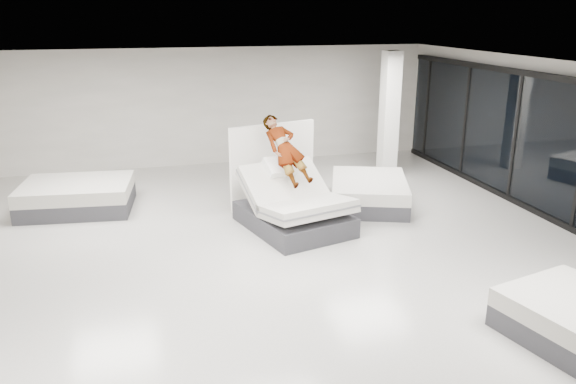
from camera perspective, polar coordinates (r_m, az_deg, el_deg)
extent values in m
plane|color=beige|center=(9.60, -0.86, -7.43)|extent=(14.00, 14.00, 0.00)
plane|color=#252528|center=(8.73, -0.96, 11.93)|extent=(14.00, 14.00, 0.00)
cube|color=silver|center=(15.76, -7.21, 8.58)|extent=(12.00, 0.04, 3.20)
cube|color=#333237|center=(11.11, 0.55, -2.75)|extent=(2.16, 2.54, 0.38)
cube|color=silver|center=(11.22, -0.42, 0.74)|extent=(1.86, 1.43, 0.83)
cube|color=slate|center=(11.22, -0.42, 0.74)|extent=(1.85, 1.33, 0.67)
cube|color=silver|center=(10.55, 2.01, -1.66)|extent=(1.88, 1.51, 0.39)
cube|color=slate|center=(10.55, 2.01, -1.66)|extent=(1.90, 1.51, 0.18)
cube|color=white|center=(11.25, -0.82, 2.65)|extent=(0.70, 0.59, 0.38)
imported|color=slate|center=(11.02, -0.23, 3.17)|extent=(0.96, 1.55, 1.44)
cube|color=black|center=(10.89, 1.70, 1.94)|extent=(0.09, 0.15, 0.08)
cube|color=white|center=(12.22, -1.56, 2.74)|extent=(1.97, 0.59, 1.83)
cube|color=#333237|center=(12.58, 8.19, -0.59)|extent=(2.25, 2.56, 0.32)
cube|color=silver|center=(12.49, 8.25, 0.69)|extent=(2.25, 2.56, 0.27)
cube|color=#333237|center=(12.96, -20.54, -0.99)|extent=(2.43, 1.93, 0.34)
cube|color=silver|center=(12.87, -20.69, 0.32)|extent=(2.43, 1.93, 0.28)
cube|color=white|center=(14.51, 10.23, 7.64)|extent=(0.40, 0.40, 3.20)
cube|color=black|center=(12.30, 26.90, -3.34)|extent=(0.12, 13.40, 0.12)
cube|color=black|center=(13.41, 22.16, 5.13)|extent=(0.09, 0.08, 2.80)
cube|color=black|center=(15.01, 17.65, 6.84)|extent=(0.09, 0.08, 2.80)
cube|color=black|center=(16.71, 14.00, 8.19)|extent=(0.09, 0.08, 2.80)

